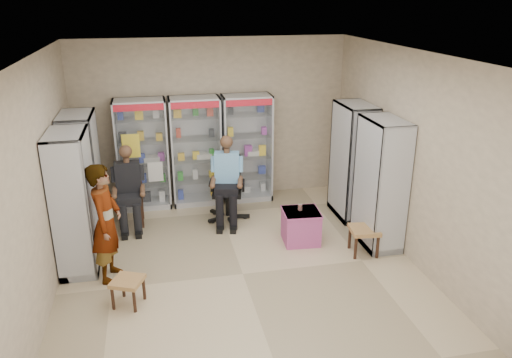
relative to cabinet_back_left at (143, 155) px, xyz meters
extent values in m
plane|color=tan|center=(1.30, -2.73, -1.00)|extent=(6.00, 6.00, 0.00)
cube|color=#BEAA8D|center=(1.30, 0.27, 0.50)|extent=(5.00, 0.02, 3.00)
cube|color=#BEAA8D|center=(1.30, -5.73, 0.50)|extent=(5.00, 0.02, 3.00)
cube|color=#BEAA8D|center=(-1.20, -2.73, 0.50)|extent=(0.02, 6.00, 3.00)
cube|color=#BEAA8D|center=(3.80, -2.73, 0.50)|extent=(0.02, 6.00, 3.00)
cube|color=silver|center=(1.30, -2.73, 2.00)|extent=(5.00, 6.00, 0.02)
cube|color=silver|center=(0.00, 0.00, 0.00)|extent=(0.90, 0.50, 2.00)
cube|color=silver|center=(0.95, 0.00, 0.00)|extent=(0.90, 0.50, 2.00)
cube|color=#A6A8AD|center=(1.90, 0.00, 0.00)|extent=(0.90, 0.50, 2.00)
cube|color=silver|center=(3.53, -1.13, 0.00)|extent=(0.90, 0.50, 2.00)
cube|color=silver|center=(3.53, -2.23, 0.00)|extent=(0.90, 0.50, 2.00)
cube|color=#B0B2B8|center=(-0.93, -0.93, 0.00)|extent=(0.90, 0.50, 2.00)
cube|color=silver|center=(-0.93, -2.03, 0.00)|extent=(0.90, 0.50, 2.00)
cube|color=black|center=(-0.25, -0.73, -0.53)|extent=(0.42, 0.42, 0.94)
cube|color=black|center=(1.38, -0.85, -0.44)|extent=(0.73, 0.73, 1.12)
cube|color=#C44E8C|center=(2.38, -1.95, -0.74)|extent=(0.58, 0.56, 0.52)
cylinder|color=#532107|center=(2.37, -1.90, -0.43)|extent=(0.07, 0.07, 0.09)
cube|color=#AA7D47|center=(3.20, -2.51, -0.79)|extent=(0.46, 0.46, 0.42)
cube|color=#9E7042|center=(-0.24, -3.14, -0.82)|extent=(0.47, 0.47, 0.36)
imported|color=gray|center=(-0.49, -2.43, -0.17)|extent=(0.51, 0.67, 1.66)
camera|label=1|loc=(0.21, -8.75, 2.70)|focal=35.00mm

